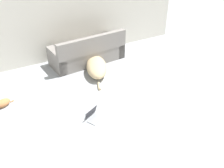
% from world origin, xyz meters
% --- Properties ---
extents(wall_back, '(7.70, 0.06, 2.47)m').
position_xyz_m(wall_back, '(0.00, 4.65, 1.24)').
color(wall_back, silver).
rests_on(wall_back, ground_plane).
extents(couch, '(2.03, 0.95, 0.83)m').
position_xyz_m(couch, '(0.66, 4.06, 0.27)').
color(couch, gray).
rests_on(couch, ground_plane).
extents(dog, '(0.89, 1.50, 0.34)m').
position_xyz_m(dog, '(0.60, 3.43, 0.16)').
color(dog, tan).
rests_on(dog, ground_plane).
extents(cat, '(0.49, 0.29, 0.15)m').
position_xyz_m(cat, '(-1.76, 3.09, 0.07)').
color(cat, '#BC7A47').
rests_on(cat, ground_plane).
extents(laptop_open, '(0.42, 0.38, 0.21)m').
position_xyz_m(laptop_open, '(-0.28, 1.83, 0.07)').
color(laptop_open, gray).
rests_on(laptop_open, ground_plane).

